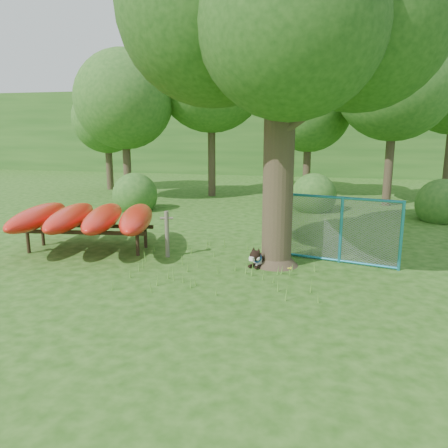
% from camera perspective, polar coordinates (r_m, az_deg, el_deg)
% --- Properties ---
extents(ground, '(80.00, 80.00, 0.00)m').
position_cam_1_polar(ground, '(9.51, -2.88, -7.34)').
color(ground, '#1C460E').
rests_on(ground, ground).
extents(oak_tree, '(7.21, 6.35, 8.84)m').
position_cam_1_polar(oak_tree, '(10.53, 7.47, 27.06)').
color(oak_tree, '#382D1E').
rests_on(oak_tree, ground).
extents(wooden_post, '(0.33, 0.15, 1.19)m').
position_cam_1_polar(wooden_post, '(11.12, -7.45, -1.15)').
color(wooden_post, brown).
rests_on(wooden_post, ground).
extents(kayak_rack, '(4.34, 3.87, 1.17)m').
position_cam_1_polar(kayak_rack, '(12.13, -17.50, 0.80)').
color(kayak_rack, black).
rests_on(kayak_rack, ground).
extents(husky_dog, '(0.62, 1.05, 0.50)m').
position_cam_1_polar(husky_dog, '(10.52, 4.99, -4.41)').
color(husky_dog, black).
rests_on(husky_dog, ground).
extents(fence_section, '(2.73, 0.72, 2.72)m').
position_cam_1_polar(fence_section, '(10.88, 15.02, -0.75)').
color(fence_section, teal).
rests_on(fence_section, ground).
extents(wildflower_clump, '(0.10, 0.09, 0.21)m').
position_cam_1_polar(wildflower_clump, '(9.80, 8.58, -5.82)').
color(wildflower_clump, '#5B9731').
rests_on(wildflower_clump, ground).
extents(bg_tree_a, '(4.40, 4.40, 6.70)m').
position_cam_1_polar(bg_tree_a, '(20.72, -12.92, 15.53)').
color(bg_tree_a, '#382D1E').
rests_on(bg_tree_a, ground).
extents(bg_tree_b, '(5.20, 5.20, 8.22)m').
position_cam_1_polar(bg_tree_b, '(21.46, -1.68, 18.71)').
color(bg_tree_b, '#382D1E').
rests_on(bg_tree_b, ground).
extents(bg_tree_c, '(4.00, 4.00, 6.12)m').
position_cam_1_polar(bg_tree_c, '(21.64, 11.05, 14.45)').
color(bg_tree_c, '#382D1E').
rests_on(bg_tree_c, ground).
extents(bg_tree_d, '(4.80, 4.80, 7.50)m').
position_cam_1_polar(bg_tree_d, '(19.84, 21.49, 16.91)').
color(bg_tree_d, '#382D1E').
rests_on(bg_tree_d, ground).
extents(bg_tree_f, '(3.60, 3.60, 5.55)m').
position_cam_1_polar(bg_tree_f, '(24.49, -15.05, 13.10)').
color(bg_tree_f, '#382D1E').
rests_on(bg_tree_f, ground).
extents(shrub_left, '(1.80, 1.80, 1.80)m').
position_cam_1_polar(shrub_left, '(18.06, -11.47, 1.82)').
color(shrub_left, '#28591C').
rests_on(shrub_left, ground).
extents(shrub_right, '(1.80, 1.80, 1.80)m').
position_cam_1_polar(shrub_right, '(17.35, 26.39, 0.36)').
color(shrub_right, '#28591C').
rests_on(shrub_right, ground).
extents(shrub_mid, '(1.80, 1.80, 1.80)m').
position_cam_1_polar(shrub_mid, '(17.88, 11.52, 1.72)').
color(shrub_mid, '#28591C').
rests_on(shrub_mid, ground).
extents(wooded_hillside, '(80.00, 12.00, 6.00)m').
position_cam_1_polar(wooded_hillside, '(36.68, 9.70, 11.76)').
color(wooded_hillside, '#28591C').
rests_on(wooded_hillside, ground).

